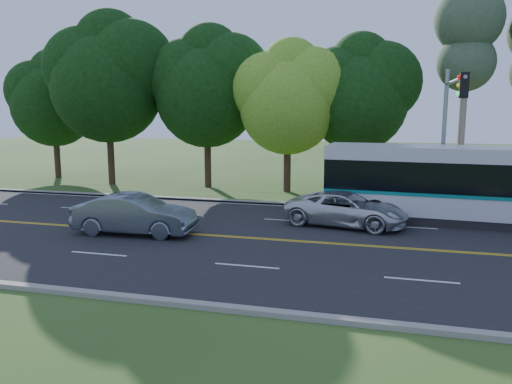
% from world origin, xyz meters
% --- Properties ---
extents(ground, '(120.00, 120.00, 0.00)m').
position_xyz_m(ground, '(0.00, 0.00, 0.00)').
color(ground, '#294E1A').
rests_on(ground, ground).
extents(road, '(60.00, 14.00, 0.02)m').
position_xyz_m(road, '(0.00, 0.00, 0.01)').
color(road, black).
rests_on(road, ground).
extents(curb_north, '(60.00, 0.30, 0.15)m').
position_xyz_m(curb_north, '(0.00, 7.15, 0.07)').
color(curb_north, gray).
rests_on(curb_north, ground).
extents(curb_south, '(60.00, 0.30, 0.15)m').
position_xyz_m(curb_south, '(0.00, -7.15, 0.07)').
color(curb_south, gray).
rests_on(curb_south, ground).
extents(grass_verge, '(60.00, 4.00, 0.10)m').
position_xyz_m(grass_verge, '(0.00, 9.00, 0.05)').
color(grass_verge, '#294E1A').
rests_on(grass_verge, ground).
extents(lane_markings, '(57.60, 13.82, 0.00)m').
position_xyz_m(lane_markings, '(-0.09, 0.00, 0.02)').
color(lane_markings, gold).
rests_on(lane_markings, road).
extents(tree_row, '(44.70, 9.10, 13.84)m').
position_xyz_m(tree_row, '(-5.15, 12.13, 6.73)').
color(tree_row, '#301F15').
rests_on(tree_row, ground).
extents(bougainvillea_hedge, '(9.50, 2.25, 1.50)m').
position_xyz_m(bougainvillea_hedge, '(7.18, 8.15, 0.72)').
color(bougainvillea_hedge, maroon).
rests_on(bougainvillea_hedge, ground).
extents(traffic_signal, '(0.42, 6.10, 7.00)m').
position_xyz_m(traffic_signal, '(6.49, 5.40, 4.67)').
color(traffic_signal, gray).
rests_on(traffic_signal, ground).
extents(transit_bus, '(13.29, 3.66, 3.44)m').
position_xyz_m(transit_bus, '(7.68, 5.04, 1.72)').
color(transit_bus, silver).
rests_on(transit_bus, road).
extents(sedan, '(5.08, 2.03, 1.64)m').
position_xyz_m(sedan, '(-6.12, -0.55, 0.84)').
color(sedan, slate).
rests_on(sedan, road).
extents(suv, '(5.67, 3.40, 1.48)m').
position_xyz_m(suv, '(2.21, 3.16, 0.76)').
color(suv, silver).
rests_on(suv, road).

